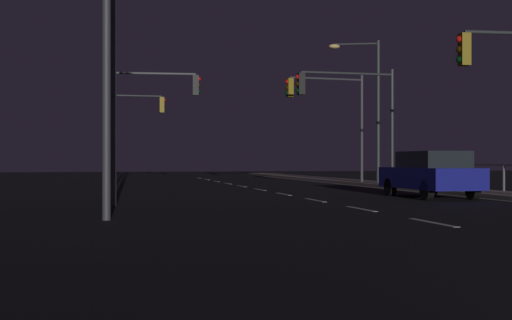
{
  "coord_description": "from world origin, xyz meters",
  "views": [
    {
      "loc": [
        -6.45,
        -3.8,
        1.26
      ],
      "look_at": [
        -0.17,
        24.98,
        1.28
      ],
      "focal_mm": 48.22,
      "sensor_mm": 36.0,
      "label": 1
    }
  ],
  "objects": [
    {
      "name": "lane_edge_line",
      "position": [
        5.67,
        22.5,
        0.01
      ],
      "size": [
        0.14,
        53.0,
        0.01
      ],
      "color": "silver",
      "rests_on": "ground"
    },
    {
      "name": "traffic_light_mid_right",
      "position": [
        -4.42,
        28.44,
        3.93
      ],
      "size": [
        4.13,
        0.59,
        5.56
      ],
      "color": "#4C4C51",
      "rests_on": "ground"
    },
    {
      "name": "traffic_light_far_right",
      "position": [
        4.77,
        29.87,
        4.08
      ],
      "size": [
        4.31,
        0.62,
        5.57
      ],
      "color": "#38383D",
      "rests_on": "sidewalk_right"
    },
    {
      "name": "lane_markings_center",
      "position": [
        0.0,
        21.0,
        0.01
      ],
      "size": [
        0.14,
        50.0,
        0.01
      ],
      "color": "silver",
      "rests_on": "ground"
    },
    {
      "name": "car",
      "position": [
        4.22,
        17.53,
        0.82
      ],
      "size": [
        1.85,
        4.41,
        1.57
      ],
      "color": "navy",
      "rests_on": "ground"
    },
    {
      "name": "street_lamp_median",
      "position": [
        -6.42,
        15.71,
        4.96
      ],
      "size": [
        1.27,
        1.73,
        8.38
      ],
      "color": "#38383D",
      "rests_on": "ground"
    },
    {
      "name": "sidewalk_right",
      "position": [
        6.96,
        17.5,
        0.07
      ],
      "size": [
        2.08,
        77.0,
        0.14
      ],
      "primitive_type": "cube",
      "color": "#9E937F",
      "rests_on": "ground"
    },
    {
      "name": "traffic_light_mid_left",
      "position": [
        -4.83,
        38.66,
        3.82
      ],
      "size": [
        3.51,
        0.35,
        5.46
      ],
      "color": "#2D3033",
      "rests_on": "ground"
    },
    {
      "name": "traffic_light_far_center",
      "position": [
        5.21,
        14.5,
        3.73
      ],
      "size": [
        2.92,
        0.47,
        5.16
      ],
      "color": "#38383D",
      "rests_on": "sidewalk_right"
    },
    {
      "name": "traffic_light_near_right",
      "position": [
        4.2,
        25.25,
        3.89
      ],
      "size": [
        4.65,
        0.35,
        5.26
      ],
      "color": "#2D3033",
      "rests_on": "sidewalk_right"
    },
    {
      "name": "ground_plane",
      "position": [
        0.0,
        17.5,
        0.0
      ],
      "size": [
        112.0,
        112.0,
        0.0
      ],
      "primitive_type": "plane",
      "color": "black",
      "rests_on": "ground"
    },
    {
      "name": "street_lamp_across_street",
      "position": [
        -6.38,
        11.33,
        4.63
      ],
      "size": [
        0.74,
        1.96,
        7.74
      ],
      "color": "#38383D",
      "rests_on": "ground"
    },
    {
      "name": "street_lamp_corner",
      "position": [
        6.27,
        28.17,
        4.44
      ],
      "size": [
        2.4,
        1.0,
        7.05
      ],
      "color": "#2D3033",
      "rests_on": "sidewalk_right"
    }
  ]
}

